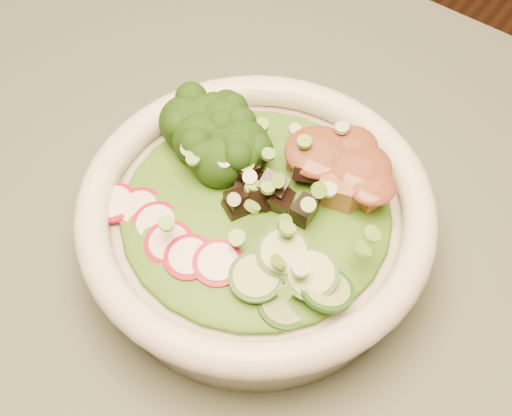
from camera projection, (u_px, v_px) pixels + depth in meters
The scene contains 10 objects.
dining_table at pixel (43, 254), 0.67m from camera, with size 1.20×0.80×0.75m.
salad_bowl at pixel (256, 223), 0.50m from camera, with size 0.25×0.25×0.07m.
lettuce_bed at pixel (256, 207), 0.49m from camera, with size 0.19×0.19×0.02m, color #235A13.
broccoli_florets at pixel (220, 137), 0.51m from camera, with size 0.07×0.06×0.04m, color black, non-canonical shape.
radish_slices at pixel (173, 239), 0.47m from camera, with size 0.10×0.04×0.02m, color maroon, non-canonical shape.
cucumber_slices at pixel (294, 269), 0.45m from camera, with size 0.06×0.06×0.03m, color #A0C56D, non-canonical shape.
mushroom_heap at pixel (271, 191), 0.48m from camera, with size 0.06×0.06×0.04m, color black, non-canonical shape.
tofu_cubes at pixel (333, 172), 0.49m from camera, with size 0.08×0.06×0.03m, color #945B31, non-canonical shape.
peanut_sauce at pixel (335, 161), 0.48m from camera, with size 0.06×0.05×0.01m, color brown.
scallion_garnish at pixel (256, 188), 0.47m from camera, with size 0.18×0.18×0.02m, color #64A038, non-canonical shape.
Camera 1 is at (0.37, -0.16, 1.20)m, focal length 50.00 mm.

